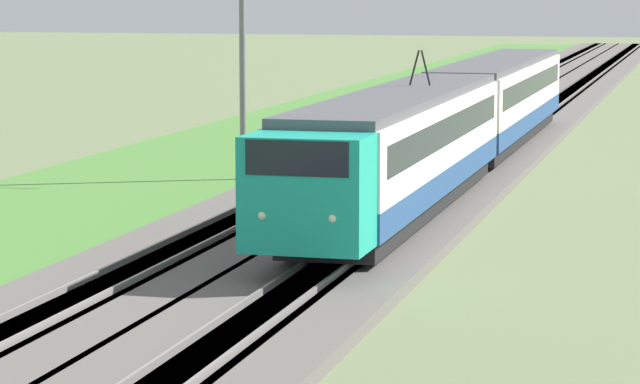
# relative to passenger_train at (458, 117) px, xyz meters

# --- Properties ---
(ballast_main) EXTENTS (240.00, 4.40, 0.30)m
(ballast_main) POSITION_rel_passenger_train_xyz_m (3.18, 4.22, -2.15)
(ballast_main) COLOR #605B56
(ballast_main) RESTS_ON ground
(ballast_adjacent) EXTENTS (240.00, 4.40, 0.30)m
(ballast_adjacent) POSITION_rel_passenger_train_xyz_m (3.18, 0.00, -2.15)
(ballast_adjacent) COLOR #605B56
(ballast_adjacent) RESTS_ON ground
(track_main) EXTENTS (240.00, 1.57, 0.45)m
(track_main) POSITION_rel_passenger_train_xyz_m (3.18, 4.22, -2.14)
(track_main) COLOR #4C4238
(track_main) RESTS_ON ground
(track_adjacent) EXTENTS (240.00, 1.57, 0.45)m
(track_adjacent) POSITION_rel_passenger_train_xyz_m (3.18, 0.00, -2.14)
(track_adjacent) COLOR #4C4238
(track_adjacent) RESTS_ON ground
(grass_verge) EXTENTS (240.00, 10.99, 0.12)m
(grass_verge) POSITION_rel_passenger_train_xyz_m (3.18, 9.92, -2.24)
(grass_verge) COLOR #4C8438
(grass_verge) RESTS_ON ground
(passenger_train) EXTENTS (41.94, 2.93, 4.94)m
(passenger_train) POSITION_rel_passenger_train_xyz_m (0.00, 0.00, 0.00)
(passenger_train) COLOR #19A88E
(passenger_train) RESTS_ON ground
(catenary_mast_mid) EXTENTS (0.22, 2.56, 9.39)m
(catenary_mast_mid) POSITION_rel_passenger_train_xyz_m (-2.15, 7.20, 2.54)
(catenary_mast_mid) COLOR slate
(catenary_mast_mid) RESTS_ON ground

